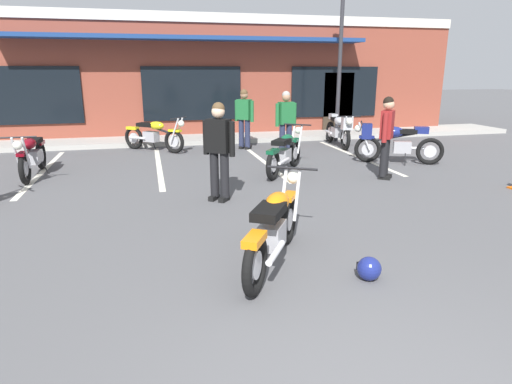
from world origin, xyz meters
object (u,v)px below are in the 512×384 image
Objects in this scene: motorcycle_orange_scrambler at (32,155)px; motorcycle_black_cruiser at (285,152)px; motorcycle_red_sportbike at (339,129)px; helmet_on_pavement at (369,269)px; parking_lot_lamp_post at (343,31)px; motorcycle_blue_standard at (394,142)px; person_by_back_row at (286,120)px; person_near_building at (387,133)px; motorcycle_foreground_classic at (275,227)px; person_in_shorts_foreground at (244,116)px; person_in_black_shirt at (219,146)px; motorcycle_green_cafe_racer at (154,135)px.

motorcycle_black_cruiser is at bearing -9.98° from motorcycle_orange_scrambler.
motorcycle_red_sportbike reaches higher than helmet_on_pavement.
motorcycle_blue_standard is at bearing -91.47° from parking_lot_lamp_post.
person_near_building is (1.25, -2.83, 0.00)m from person_by_back_row.
person_by_back_row is (5.86, 0.92, 0.49)m from motorcycle_orange_scrambler.
motorcycle_black_cruiser is at bearing -127.62° from parking_lot_lamp_post.
person_near_building is at bearing 58.85° from helmet_on_pavement.
motorcycle_foreground_classic is 6.55m from motorcycle_blue_standard.
helmet_on_pavement is at bearing -111.84° from motorcycle_red_sportbike.
person_in_shorts_foreground is at bearing 116.54° from person_near_building.
person_in_black_shirt is (-0.19, 2.74, 0.49)m from motorcycle_foreground_classic.
person_near_building is at bearing 12.26° from person_in_black_shirt.
person_by_back_row is at bearing -25.26° from motorcycle_green_cafe_racer.
motorcycle_orange_scrambler is 7.61m from helmet_on_pavement.
motorcycle_foreground_classic is 4.90m from person_near_building.
motorcycle_orange_scrambler is (-8.12, 0.57, -0.07)m from motorcycle_blue_standard.
motorcycle_red_sportbike is 3.99m from person_near_building.
person_by_back_row is 3.09m from person_near_building.
person_by_back_row is 6.44× the size of helmet_on_pavement.
motorcycle_blue_standard is (0.29, -2.55, 0.00)m from motorcycle_red_sportbike.
motorcycle_black_cruiser is 4.37m from motorcycle_green_cafe_racer.
parking_lot_lamp_post reaches higher than motorcycle_blue_standard.
motorcycle_foreground_classic is 7.22× the size of helmet_on_pavement.
motorcycle_black_cruiser is 2.87m from motorcycle_blue_standard.
person_by_back_row reaches higher than motorcycle_orange_scrambler.
person_near_building reaches higher than motorcycle_green_cafe_racer.
person_in_shorts_foreground is at bearing 86.99° from helmet_on_pavement.
motorcycle_foreground_classic is at bearing -132.02° from motorcycle_blue_standard.
motorcycle_red_sportbike is at bearing 68.16° from helmet_on_pavement.
motorcycle_red_sportbike is at bearing 47.45° from person_in_black_shirt.
motorcycle_green_cafe_racer is at bearing 174.62° from motorcycle_red_sportbike.
person_in_black_shirt reaches higher than motorcycle_black_cruiser.
person_in_black_shirt is at bearing -134.42° from motorcycle_black_cruiser.
person_in_black_shirt is 5.13m from person_in_shorts_foreground.
helmet_on_pavement is 0.05× the size of parking_lot_lamp_post.
motorcycle_black_cruiser is 3.19m from person_in_shorts_foreground.
person_in_shorts_foreground is (1.31, 7.65, 0.49)m from motorcycle_foreground_classic.
helmet_on_pavement is (-2.50, -4.13, -0.82)m from person_near_building.
person_in_black_shirt reaches higher than motorcycle_orange_scrambler.
motorcycle_blue_standard is 1.17× the size of person_by_back_row.
motorcycle_black_cruiser is at bearing 45.58° from person_in_black_shirt.
motorcycle_foreground_classic and motorcycle_orange_scrambler have the same top height.
motorcycle_foreground_classic is 1.12× the size of person_in_shorts_foreground.
motorcycle_black_cruiser is 2.00m from person_by_back_row.
person_by_back_row is at bearing -58.07° from person_in_shorts_foreground.
person_near_building is at bearing -28.12° from motorcycle_black_cruiser.
motorcycle_red_sportbike is at bearing 28.43° from person_by_back_row.
motorcycle_green_cafe_racer is 2.57m from person_in_shorts_foreground.
motorcycle_black_cruiser is 1.08× the size of person_by_back_row.
parking_lot_lamp_post reaches higher than motorcycle_foreground_classic.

